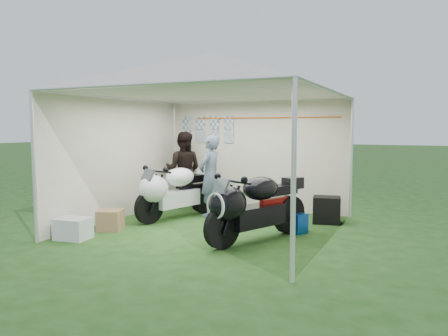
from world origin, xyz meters
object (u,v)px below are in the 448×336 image
(motorcycle_black, at_px, (253,205))
(equipment_box, at_px, (327,210))
(motorcycle_white, at_px, (174,190))
(person_dark_jacket, at_px, (183,170))
(person_blue_jacket, at_px, (210,176))
(paddock_stand, at_px, (293,222))
(canopy_tent, at_px, (214,78))
(crate_1, at_px, (110,220))
(crate_0, at_px, (73,229))

(motorcycle_black, height_order, equipment_box, motorcycle_black)
(motorcycle_white, bearing_deg, person_dark_jacket, 127.69)
(person_blue_jacket, height_order, equipment_box, person_blue_jacket)
(person_dark_jacket, bearing_deg, paddock_stand, 141.06)
(person_dark_jacket, bearing_deg, equipment_box, 159.46)
(person_dark_jacket, bearing_deg, motorcycle_black, 123.73)
(canopy_tent, relative_size, person_dark_jacket, 3.41)
(paddock_stand, relative_size, crate_1, 1.14)
(paddock_stand, distance_m, crate_0, 3.56)
(motorcycle_white, distance_m, motorcycle_black, 2.19)
(paddock_stand, height_order, crate_0, crate_0)
(paddock_stand, relative_size, crate_0, 0.88)
(equipment_box, bearing_deg, motorcycle_white, -162.42)
(canopy_tent, xyz_separation_m, person_dark_jacket, (-1.47, 1.47, -1.75))
(canopy_tent, bearing_deg, motorcycle_black, -31.39)
(paddock_stand, bearing_deg, motorcycle_black, -114.08)
(motorcycle_black, height_order, paddock_stand, motorcycle_black)
(canopy_tent, relative_size, equipment_box, 11.62)
(person_dark_jacket, bearing_deg, person_blue_jacket, 132.22)
(crate_0, bearing_deg, canopy_tent, 44.45)
(equipment_box, bearing_deg, crate_1, -146.77)
(crate_0, bearing_deg, person_dark_jacket, 86.55)
(person_blue_jacket, xyz_separation_m, crate_0, (-1.14, -2.51, -0.63))
(person_dark_jacket, height_order, person_blue_jacket, person_dark_jacket)
(paddock_stand, height_order, person_dark_jacket, person_dark_jacket)
(crate_0, xyz_separation_m, crate_1, (0.13, 0.73, 0.01))
(person_blue_jacket, distance_m, crate_0, 2.83)
(person_dark_jacket, xyz_separation_m, equipment_box, (3.17, -0.25, -0.59))
(person_dark_jacket, relative_size, person_blue_jacket, 1.04)
(motorcycle_white, bearing_deg, equipment_box, 33.63)
(motorcycle_black, bearing_deg, person_blue_jacket, 159.24)
(person_dark_jacket, bearing_deg, motorcycle_white, 95.65)
(motorcycle_white, height_order, paddock_stand, motorcycle_white)
(crate_0, bearing_deg, crate_1, 79.99)
(canopy_tent, distance_m, crate_0, 3.35)
(canopy_tent, height_order, paddock_stand, canopy_tent)
(motorcycle_black, relative_size, crate_1, 5.09)
(canopy_tent, distance_m, person_dark_jacket, 2.72)
(paddock_stand, distance_m, person_blue_jacket, 2.05)
(motorcycle_black, relative_size, equipment_box, 4.01)
(canopy_tent, bearing_deg, person_dark_jacket, 134.98)
(person_blue_jacket, bearing_deg, canopy_tent, 35.87)
(canopy_tent, distance_m, motorcycle_white, 2.29)
(motorcycle_black, xyz_separation_m, equipment_box, (0.75, 1.80, -0.33))
(motorcycle_black, distance_m, paddock_stand, 1.03)
(canopy_tent, xyz_separation_m, motorcycle_black, (0.95, -0.58, -2.00))
(motorcycle_black, relative_size, crate_0, 3.92)
(motorcycle_black, distance_m, person_dark_jacket, 3.19)
(canopy_tent, xyz_separation_m, person_blue_jacket, (-0.52, 0.88, -1.78))
(person_blue_jacket, bearing_deg, paddock_stand, 77.52)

